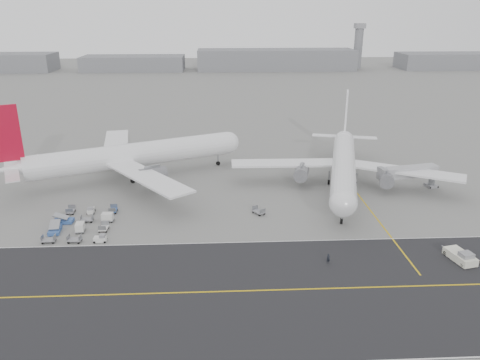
{
  "coord_description": "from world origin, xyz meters",
  "views": [
    {
      "loc": [
        -2.24,
        -78.7,
        40.1
      ],
      "look_at": [
        2.27,
        12.0,
        7.0
      ],
      "focal_mm": 35.0,
      "sensor_mm": 36.0,
      "label": 1
    }
  ],
  "objects_px": {
    "ground_crew_a": "(328,259)",
    "jet_bridge": "(409,173)",
    "airliner_a": "(129,156)",
    "pushback_tug": "(461,256)",
    "airliner_b": "(344,164)",
    "control_tower": "(358,45)"
  },
  "relations": [
    {
      "from": "control_tower",
      "to": "pushback_tug",
      "type": "bearing_deg",
      "value": -102.55
    },
    {
      "from": "airliner_b",
      "to": "ground_crew_a",
      "type": "distance_m",
      "value": 38.67
    },
    {
      "from": "airliner_a",
      "to": "pushback_tug",
      "type": "relative_size",
      "value": 7.56
    },
    {
      "from": "pushback_tug",
      "to": "airliner_b",
      "type": "bearing_deg",
      "value": 94.18
    },
    {
      "from": "airliner_b",
      "to": "airliner_a",
      "type": "bearing_deg",
      "value": -173.47
    },
    {
      "from": "control_tower",
      "to": "airliner_b",
      "type": "relative_size",
      "value": 0.58
    },
    {
      "from": "airliner_b",
      "to": "jet_bridge",
      "type": "xyz_separation_m",
      "value": [
        14.77,
        -3.23,
        -1.43
      ]
    },
    {
      "from": "control_tower",
      "to": "jet_bridge",
      "type": "height_order",
      "value": "control_tower"
    },
    {
      "from": "pushback_tug",
      "to": "ground_crew_a",
      "type": "relative_size",
      "value": 4.25
    },
    {
      "from": "airliner_b",
      "to": "ground_crew_a",
      "type": "bearing_deg",
      "value": -93.05
    },
    {
      "from": "airliner_b",
      "to": "jet_bridge",
      "type": "height_order",
      "value": "airliner_b"
    },
    {
      "from": "pushback_tug",
      "to": "jet_bridge",
      "type": "height_order",
      "value": "jet_bridge"
    },
    {
      "from": "control_tower",
      "to": "jet_bridge",
      "type": "distance_m",
      "value": 249.21
    },
    {
      "from": "airliner_a",
      "to": "ground_crew_a",
      "type": "bearing_deg",
      "value": -161.24
    },
    {
      "from": "airliner_a",
      "to": "ground_crew_a",
      "type": "height_order",
      "value": "airliner_a"
    },
    {
      "from": "airliner_a",
      "to": "pushback_tug",
      "type": "distance_m",
      "value": 77.21
    },
    {
      "from": "control_tower",
      "to": "airliner_a",
      "type": "relative_size",
      "value": 0.54
    },
    {
      "from": "ground_crew_a",
      "to": "airliner_b",
      "type": "bearing_deg",
      "value": 61.95
    },
    {
      "from": "ground_crew_a",
      "to": "jet_bridge",
      "type": "bearing_deg",
      "value": 41.27
    },
    {
      "from": "pushback_tug",
      "to": "ground_crew_a",
      "type": "distance_m",
      "value": 22.6
    },
    {
      "from": "airliner_a",
      "to": "ground_crew_a",
      "type": "xyz_separation_m",
      "value": [
        40.31,
        -44.16,
        -5.15
      ]
    },
    {
      "from": "jet_bridge",
      "to": "ground_crew_a",
      "type": "distance_m",
      "value": 42.73
    }
  ]
}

